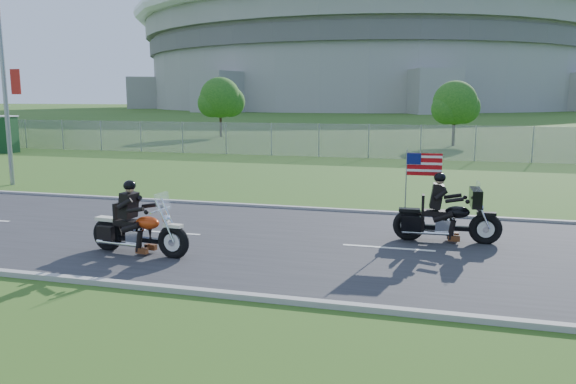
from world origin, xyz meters
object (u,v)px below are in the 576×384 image
(porta_toilet_a, at_px, (6,135))
(motorcycle_follow, at_px, (447,219))
(streetlight, at_px, (5,45))
(motorcycle_lead, at_px, (138,232))

(porta_toilet_a, height_order, motorcycle_follow, porta_toilet_a)
(streetlight, height_order, motorcycle_lead, streetlight)
(streetlight, bearing_deg, porta_toilet_a, 132.91)
(motorcycle_lead, distance_m, motorcycle_follow, 7.50)
(porta_toilet_a, bearing_deg, streetlight, -47.09)
(streetlight, xyz_separation_m, motorcycle_lead, (10.43, -8.20, -5.09))
(motorcycle_lead, height_order, motorcycle_follow, motorcycle_follow)
(streetlight, bearing_deg, motorcycle_lead, -38.18)
(streetlight, relative_size, motorcycle_lead, 3.83)
(motorcycle_lead, relative_size, motorcycle_follow, 0.98)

